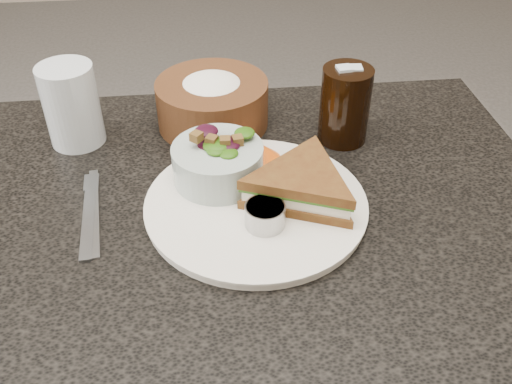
{
  "coord_description": "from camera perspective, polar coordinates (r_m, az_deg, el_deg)",
  "views": [
    {
      "loc": [
        -0.0,
        -0.61,
        1.27
      ],
      "look_at": [
        0.06,
        0.0,
        0.78
      ],
      "focal_mm": 40.0,
      "sensor_mm": 36.0,
      "label": 1
    }
  ],
  "objects": [
    {
      "name": "bread_basket",
      "position": [
        0.96,
        -4.42,
        9.54
      ],
      "size": [
        0.25,
        0.25,
        0.11
      ],
      "primitive_type": null,
      "rotation": [
        0.0,
        0.0,
        -0.42
      ],
      "color": "#58351D",
      "rests_on": "dining_table"
    },
    {
      "name": "orange_wedge",
      "position": [
        0.86,
        0.46,
        4.03
      ],
      "size": [
        0.08,
        0.08,
        0.03
      ],
      "primitive_type": "cone",
      "rotation": [
        0.0,
        0.0,
        0.32
      ],
      "color": "#FF6010",
      "rests_on": "dinner_plate"
    },
    {
      "name": "salad_bowl",
      "position": [
        0.81,
        -3.86,
        3.48
      ],
      "size": [
        0.14,
        0.14,
        0.08
      ],
      "primitive_type": null,
      "rotation": [
        0.0,
        0.0,
        -0.1
      ],
      "color": "#9FB0A9",
      "rests_on": "dinner_plate"
    },
    {
      "name": "dressing_ramekin",
      "position": [
        0.74,
        0.91,
        -2.37
      ],
      "size": [
        0.07,
        0.07,
        0.03
      ],
      "primitive_type": "cylinder",
      "rotation": [
        0.0,
        0.0,
        -0.3
      ],
      "color": "#A0A0A0",
      "rests_on": "dinner_plate"
    },
    {
      "name": "water_glass",
      "position": [
        0.95,
        -17.96,
        8.26
      ],
      "size": [
        0.11,
        0.11,
        0.13
      ],
      "primitive_type": "cylinder",
      "rotation": [
        0.0,
        0.0,
        0.37
      ],
      "color": "silver",
      "rests_on": "dining_table"
    },
    {
      "name": "sandwich",
      "position": [
        0.78,
        4.61,
        0.68
      ],
      "size": [
        0.24,
        0.24,
        0.05
      ],
      "primitive_type": null,
      "rotation": [
        0.0,
        0.0,
        -0.38
      ],
      "color": "brown",
      "rests_on": "dinner_plate"
    },
    {
      "name": "dinner_plate",
      "position": [
        0.79,
        0.0,
        -1.32
      ],
      "size": [
        0.31,
        0.31,
        0.01
      ],
      "primitive_type": "cylinder",
      "color": "silver",
      "rests_on": "dining_table"
    },
    {
      "name": "dining_table",
      "position": [
        1.08,
        -3.47,
        -17.41
      ],
      "size": [
        1.0,
        0.7,
        0.75
      ],
      "primitive_type": "cube",
      "color": "black",
      "rests_on": "floor"
    },
    {
      "name": "fork",
      "position": [
        0.81,
        -16.4,
        -2.58
      ],
      "size": [
        0.03,
        0.16,
        0.0
      ],
      "primitive_type": "cube",
      "rotation": [
        0.0,
        0.0,
        0.07
      ],
      "color": "#8F939A",
      "rests_on": "dining_table"
    },
    {
      "name": "cola_glass",
      "position": [
        0.92,
        8.91,
        8.9
      ],
      "size": [
        0.09,
        0.09,
        0.14
      ],
      "primitive_type": null,
      "rotation": [
        0.0,
        0.0,
        0.12
      ],
      "color": "black",
      "rests_on": "dining_table"
    },
    {
      "name": "knife",
      "position": [
        0.82,
        -15.87,
        -1.85
      ],
      "size": [
        0.04,
        0.19,
        0.0
      ],
      "primitive_type": "cube",
      "rotation": [
        0.0,
        0.0,
        0.12
      ],
      "color": "#939599",
      "rests_on": "dining_table"
    }
  ]
}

